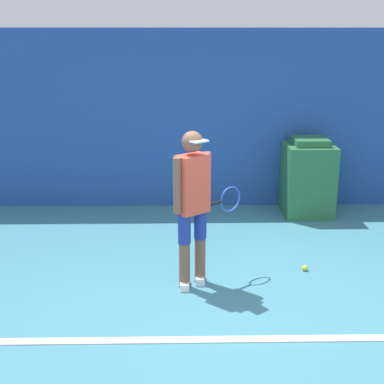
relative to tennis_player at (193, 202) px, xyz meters
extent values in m
plane|color=teal|center=(0.40, -0.73, -0.96)|extent=(24.00, 24.00, 0.00)
cube|color=#234C99|center=(0.40, 2.86, 0.41)|extent=(24.00, 0.10, 2.75)
cube|color=white|center=(0.40, -1.13, -0.96)|extent=(21.60, 0.10, 0.01)
cylinder|color=brown|center=(-0.10, -0.07, -0.70)|extent=(0.12, 0.12, 0.53)
cylinder|color=navy|center=(-0.10, -0.07, -0.28)|extent=(0.14, 0.14, 0.32)
cube|color=white|center=(-0.10, -0.07, -0.92)|extent=(0.10, 0.24, 0.08)
cylinder|color=brown|center=(0.08, 0.06, -0.70)|extent=(0.12, 0.12, 0.53)
cylinder|color=navy|center=(0.08, 0.06, -0.28)|extent=(0.14, 0.14, 0.32)
cube|color=white|center=(0.08, 0.06, -0.92)|extent=(0.10, 0.24, 0.08)
cube|color=#E54C38|center=(-0.01, -0.01, 0.20)|extent=(0.39, 0.37, 0.63)
sphere|color=brown|center=(-0.01, -0.01, 0.65)|extent=(0.22, 0.22, 0.22)
cube|color=white|center=(0.05, -0.09, 0.67)|extent=(0.22, 0.21, 0.02)
cylinder|color=brown|center=(-0.16, -0.13, 0.22)|extent=(0.09, 0.09, 0.59)
cylinder|color=brown|center=(0.15, 0.11, 0.22)|extent=(0.09, 0.09, 0.59)
cylinder|color=black|center=(0.23, 0.18, -0.08)|extent=(0.19, 0.16, 0.03)
torus|color=#2851B2|center=(0.43, 0.33, -0.08)|extent=(0.25, 0.20, 0.30)
sphere|color=#D1E533|center=(1.32, 0.33, -0.93)|extent=(0.07, 0.07, 0.07)
cube|color=#28663D|center=(1.79, 2.38, -0.42)|extent=(0.71, 0.75, 1.08)
cube|color=#28663D|center=(1.79, 2.38, 0.17)|extent=(0.50, 0.53, 0.10)
camera|label=1|loc=(-0.11, -5.40, 1.75)|focal=50.00mm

